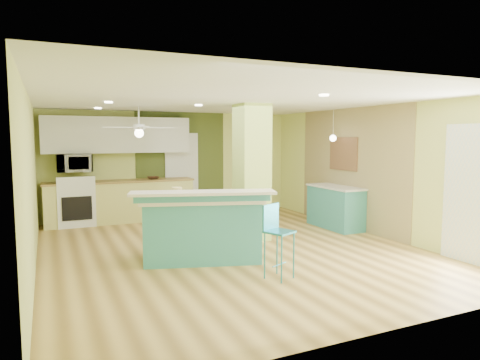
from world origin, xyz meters
name	(u,v)px	position (x,y,z in m)	size (l,w,h in m)	color
floor	(230,249)	(0.00, 0.00, -0.01)	(6.00, 7.00, 0.01)	olive
ceiling	(230,100)	(0.00, 0.00, 2.50)	(6.00, 7.00, 0.01)	white
wall_back	(173,164)	(0.00, 3.50, 1.25)	(6.00, 0.01, 2.50)	#D7E178
wall_front	(378,207)	(0.00, -3.50, 1.25)	(6.00, 0.01, 2.50)	#D7E178
wall_left	(31,184)	(-3.00, 0.00, 1.25)	(0.01, 7.00, 2.50)	#D7E178
wall_right	(370,170)	(3.00, 0.00, 1.25)	(0.01, 7.00, 2.50)	#D7E178
wood_panel	(350,168)	(2.99, 0.60, 1.25)	(0.02, 3.40, 2.50)	#8C7950
olive_accent	(181,164)	(0.20, 3.49, 1.25)	(2.20, 0.02, 2.50)	#445120
interior_door	(182,174)	(0.20, 3.46, 1.00)	(0.82, 0.05, 2.00)	silver
french_door	(475,195)	(2.97, -2.30, 1.05)	(0.04, 1.08, 2.10)	white
column	(252,173)	(0.65, 0.50, 1.25)	(0.55, 0.55, 2.50)	#B9D563
kitchen_run	(121,201)	(-1.30, 3.20, 0.47)	(3.25, 0.63, 0.94)	#D9D571
stove	(76,204)	(-2.25, 3.19, 0.46)	(0.76, 0.66, 1.08)	white
upper_cabinets	(118,135)	(-1.30, 3.32, 1.95)	(3.20, 0.34, 0.80)	silver
microwave	(74,163)	(-2.25, 3.20, 1.35)	(0.70, 0.48, 0.39)	white
ceiling_fan	(139,128)	(-1.10, 2.00, 2.08)	(1.41, 1.41, 0.61)	white
pendant_lamp	(333,138)	(2.65, 0.75, 1.88)	(0.14, 0.14, 0.69)	silver
wall_decor	(343,154)	(2.96, 0.80, 1.55)	(0.03, 0.90, 0.70)	brown
peninsula	(202,227)	(-0.64, -0.39, 0.52)	(2.21, 1.64, 1.12)	teal
bar_stool	(276,229)	(-0.03, -1.62, 0.67)	(0.44, 0.44, 1.00)	teal
side_counter	(335,207)	(2.70, 0.69, 0.44)	(0.58, 1.37, 0.88)	teal
fruit_bowl	(153,178)	(-0.57, 3.15, 0.97)	(0.26, 0.26, 0.06)	#3D2519
canister	(177,192)	(-0.99, -0.23, 1.05)	(0.15, 0.15, 0.16)	gold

